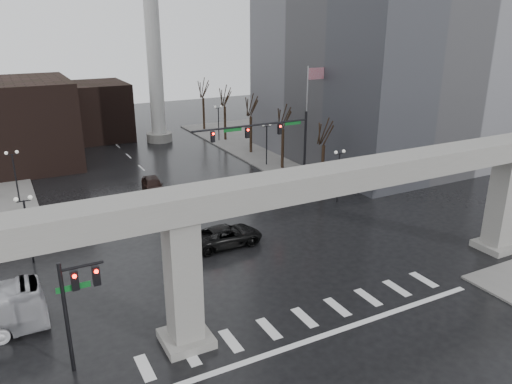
# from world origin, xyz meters

# --- Properties ---
(ground) EXTENTS (160.00, 160.00, 0.00)m
(ground) POSITION_xyz_m (0.00, 0.00, 0.00)
(ground) COLOR black
(ground) RESTS_ON ground
(sidewalk_ne) EXTENTS (28.00, 36.00, 0.15)m
(sidewalk_ne) POSITION_xyz_m (26.00, 36.00, 0.07)
(sidewalk_ne) COLOR slate
(sidewalk_ne) RESTS_ON ground
(elevated_guideway) EXTENTS (48.00, 2.60, 8.70)m
(elevated_guideway) POSITION_xyz_m (1.26, 0.00, 6.88)
(elevated_guideway) COLOR gray
(elevated_guideway) RESTS_ON ground
(building_far_left) EXTENTS (16.00, 14.00, 10.00)m
(building_far_left) POSITION_xyz_m (-14.00, 42.00, 5.00)
(building_far_left) COLOR black
(building_far_left) RESTS_ON ground
(building_far_mid) EXTENTS (10.00, 10.00, 8.00)m
(building_far_mid) POSITION_xyz_m (-2.00, 52.00, 4.00)
(building_far_mid) COLOR black
(building_far_mid) RESTS_ON ground
(smokestack) EXTENTS (3.60, 3.60, 30.00)m
(smokestack) POSITION_xyz_m (6.00, 46.00, 13.35)
(smokestack) COLOR beige
(smokestack) RESTS_ON ground
(signal_mast_arm) EXTENTS (12.12, 0.43, 8.00)m
(signal_mast_arm) POSITION_xyz_m (8.99, 18.80, 5.83)
(signal_mast_arm) COLOR black
(signal_mast_arm) RESTS_ON ground
(signal_left_pole) EXTENTS (2.30, 0.30, 6.00)m
(signal_left_pole) POSITION_xyz_m (-12.25, 0.50, 4.07)
(signal_left_pole) COLOR black
(signal_left_pole) RESTS_ON ground
(flagpole_assembly) EXTENTS (2.06, 0.12, 12.00)m
(flagpole_assembly) POSITION_xyz_m (15.29, 22.00, 7.53)
(flagpole_assembly) COLOR silver
(flagpole_assembly) RESTS_ON ground
(lamp_right_0) EXTENTS (1.22, 0.32, 5.11)m
(lamp_right_0) POSITION_xyz_m (13.50, 14.00, 3.47)
(lamp_right_0) COLOR black
(lamp_right_0) RESTS_ON ground
(lamp_right_1) EXTENTS (1.22, 0.32, 5.11)m
(lamp_right_1) POSITION_xyz_m (13.50, 28.00, 3.47)
(lamp_right_1) COLOR black
(lamp_right_1) RESTS_ON ground
(lamp_right_2) EXTENTS (1.22, 0.32, 5.11)m
(lamp_right_2) POSITION_xyz_m (13.50, 42.00, 3.47)
(lamp_right_2) COLOR black
(lamp_right_2) RESTS_ON ground
(lamp_left_0) EXTENTS (1.22, 0.32, 5.11)m
(lamp_left_0) POSITION_xyz_m (-13.50, 14.00, 3.47)
(lamp_left_0) COLOR black
(lamp_left_0) RESTS_ON ground
(lamp_left_1) EXTENTS (1.22, 0.32, 5.11)m
(lamp_left_1) POSITION_xyz_m (-13.50, 28.00, 3.47)
(lamp_left_1) COLOR black
(lamp_left_1) RESTS_ON ground
(lamp_left_2) EXTENTS (1.22, 0.32, 5.11)m
(lamp_left_2) POSITION_xyz_m (-13.50, 42.00, 3.47)
(lamp_left_2) COLOR black
(lamp_left_2) RESTS_ON ground
(tree_right_0) EXTENTS (1.09, 1.58, 7.50)m
(tree_right_0) POSITION_xyz_m (14.53, 18.02, 2.79)
(tree_right_0) COLOR black
(tree_right_0) RESTS_ON ground
(tree_right_1) EXTENTS (1.09, 1.61, 7.67)m
(tree_right_1) POSITION_xyz_m (14.53, 26.02, 2.85)
(tree_right_1) COLOR black
(tree_right_1) RESTS_ON ground
(tree_right_2) EXTENTS (1.10, 1.63, 7.85)m
(tree_right_2) POSITION_xyz_m (14.53, 34.02, 2.91)
(tree_right_2) COLOR black
(tree_right_2) RESTS_ON ground
(tree_right_3) EXTENTS (1.11, 1.66, 8.02)m
(tree_right_3) POSITION_xyz_m (14.53, 42.02, 2.98)
(tree_right_3) COLOR black
(tree_right_3) RESTS_ON ground
(tree_right_4) EXTENTS (1.12, 1.69, 8.19)m
(tree_right_4) POSITION_xyz_m (14.53, 50.02, 3.04)
(tree_right_4) COLOR black
(tree_right_4) RESTS_ON ground
(pickup_truck) EXTENTS (5.77, 2.68, 1.60)m
(pickup_truck) POSITION_xyz_m (0.03, 10.17, 0.80)
(pickup_truck) COLOR black
(pickup_truck) RESTS_ON ground
(far_car) EXTENTS (2.47, 4.90, 1.60)m
(far_car) POSITION_xyz_m (-1.34, 24.81, 0.80)
(far_car) COLOR black
(far_car) RESTS_ON ground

